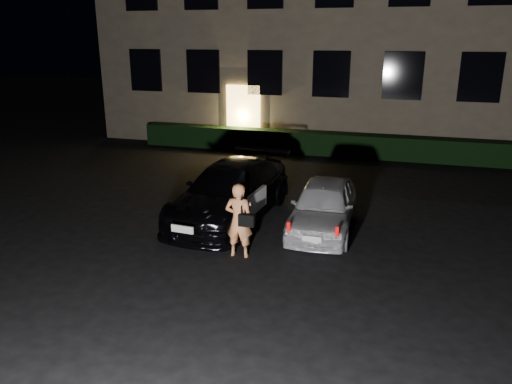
% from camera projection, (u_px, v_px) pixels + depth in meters
% --- Properties ---
extents(ground, '(80.00, 80.00, 0.00)m').
position_uv_depth(ground, '(239.00, 272.00, 9.68)').
color(ground, black).
rests_on(ground, ground).
extents(hedge, '(15.00, 0.70, 0.85)m').
position_uv_depth(hedge, '(326.00, 144.00, 19.14)').
color(hedge, black).
rests_on(hedge, ground).
extents(sedan, '(2.27, 4.92, 1.37)m').
position_uv_depth(sedan, '(231.00, 192.00, 12.37)').
color(sedan, black).
rests_on(sedan, ground).
extents(hatch, '(1.50, 3.52, 1.18)m').
position_uv_depth(hatch, '(323.00, 206.00, 11.64)').
color(hatch, silver).
rests_on(hatch, ground).
extents(man, '(0.66, 0.40, 1.58)m').
position_uv_depth(man, '(239.00, 220.00, 10.17)').
color(man, '#FB975A').
rests_on(man, ground).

